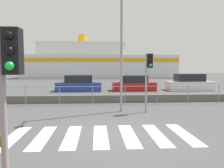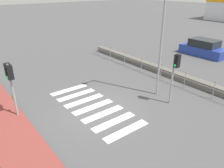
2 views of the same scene
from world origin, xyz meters
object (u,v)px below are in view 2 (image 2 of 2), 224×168
traffic_light_near (10,77)px  traffic_light_far (175,68)px  streetlamp (161,22)px  parked_car_blue (203,48)px

traffic_light_near → traffic_light_far: 8.01m
streetlamp → parked_car_blue: size_ratio=1.70×
streetlamp → traffic_light_far: bearing=-5.5°
traffic_light_near → streetlamp: streetlamp is taller
traffic_light_far → traffic_light_near: bearing=-119.0°
traffic_light_near → streetlamp: 7.87m
streetlamp → parked_car_blue: (-2.85, 9.86, -3.61)m
traffic_light_near → parked_car_blue: bearing=90.8°
traffic_light_near → parked_car_blue: (-0.25, 16.99, -1.50)m
streetlamp → parked_car_blue: streetlamp is taller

